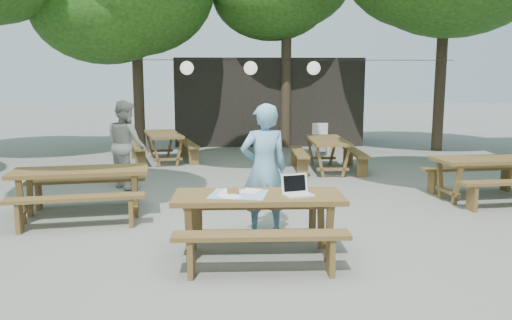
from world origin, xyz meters
The scene contains 13 objects.
ground centered at (0.00, 0.00, 0.00)m, with size 80.00×80.00×0.00m, color slate.
pavilion centered at (0.50, 10.50, 1.40)m, with size 6.00×3.00×2.80m, color black.
main_picnic_table centered at (-0.32, -1.01, 0.39)m, with size 2.00×1.58×0.75m.
picnic_table_nw centered at (-2.95, 0.80, 0.39)m, with size 2.14×1.88×0.75m.
picnic_table_ne centered at (3.89, 1.65, 0.39)m, with size 2.08×1.78×0.75m.
picnic_table_far_w centered at (-2.46, 6.14, 0.39)m, with size 2.02×2.25×0.75m.
picnic_table_far_e centered at (1.53, 4.62, 0.39)m, with size 1.62×2.02×0.75m.
woman centered at (-0.20, -0.11, 0.89)m, with size 0.65×0.43×1.78m, color #75B1D6.
second_person centered at (-2.73, 2.98, 0.86)m, with size 0.83×0.65×1.71m, color beige.
plastic_chair centered at (1.80, 7.09, 0.26)m, with size 0.46×0.46×0.90m.
laptop centered at (0.13, -1.04, 0.81)m, with size 0.39×0.35×0.24m.
tabletop_clutter centered at (-0.57, -1.00, 0.76)m, with size 0.74×0.66×0.08m.
paper_lanterns centered at (-0.19, 6.00, 2.40)m, with size 9.00×0.34×0.38m.
Camera 1 is at (-0.58, -6.76, 2.07)m, focal length 35.00 mm.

